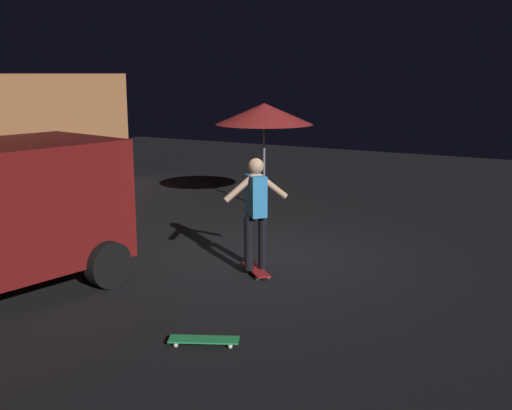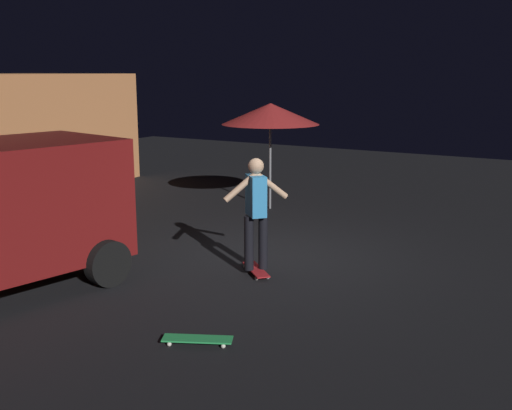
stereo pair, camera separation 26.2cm
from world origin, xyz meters
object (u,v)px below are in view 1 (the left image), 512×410
(skateboard_spare, at_px, (204,340))
(skater, at_px, (256,206))
(skateboard_ridden, at_px, (256,270))
(patio_umbrella, at_px, (264,114))

(skateboard_spare, bearing_deg, skater, 15.59)
(skateboard_ridden, relative_size, skater, 0.43)
(skateboard_spare, xyz_separation_m, skater, (2.45, 0.68, 0.98))
(skateboard_spare, height_order, skater, skater)
(skateboard_ridden, bearing_deg, patio_umbrella, 26.48)
(patio_umbrella, height_order, skateboard_ridden, patio_umbrella)
(patio_umbrella, bearing_deg, skateboard_ridden, -153.52)
(skater, bearing_deg, patio_umbrella, 26.48)
(patio_umbrella, distance_m, skater, 4.61)
(skateboard_ridden, distance_m, skater, 0.98)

